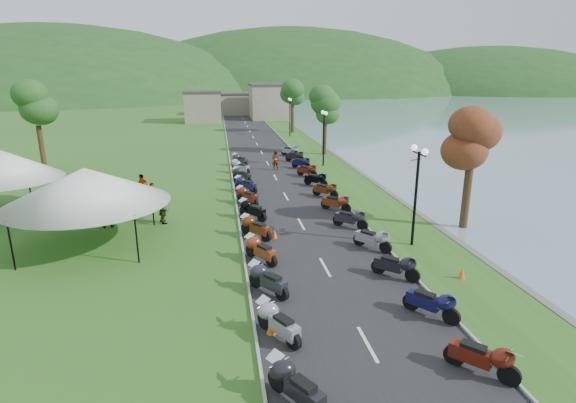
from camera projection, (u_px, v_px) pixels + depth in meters
name	position (u px, v px, depth m)	size (l,w,h in m)	color
road	(268.00, 163.00, 43.01)	(7.00, 120.00, 0.02)	#272729
hills_backdrop	(228.00, 91.00, 194.86)	(360.00, 120.00, 76.00)	#285621
far_building	(231.00, 104.00, 84.73)	(18.00, 16.00, 5.00)	gray
moto_row_left	(262.00, 251.00, 20.69)	(2.60, 46.41, 1.10)	#331411
moto_row_right	(344.00, 210.00, 26.71)	(2.60, 44.25, 1.10)	#331411
vendor_tent_main	(89.00, 207.00, 22.35)	(5.32, 5.32, 4.00)	white
vendor_tent_side	(5.00, 182.00, 27.36)	(4.55, 4.55, 4.00)	white
tree_lakeside	(471.00, 157.00, 24.35)	(2.89, 2.89, 8.01)	#2F6426
pedestrian_a	(154.00, 207.00, 29.26)	(0.59, 0.43, 1.61)	slate
pedestrian_b	(107.00, 227.00, 25.50)	(0.83, 0.45, 1.70)	slate
pedestrian_c	(91.00, 217.00, 27.30)	(1.19, 0.49, 1.85)	slate
traffic_cone_near	(271.00, 326.00, 15.06)	(0.36, 0.36, 0.56)	#F2590C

